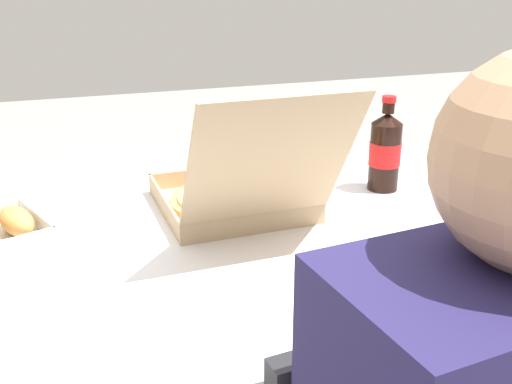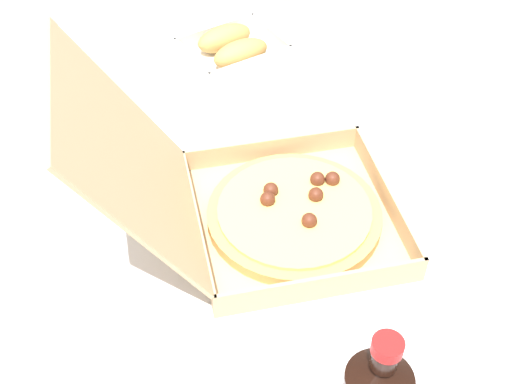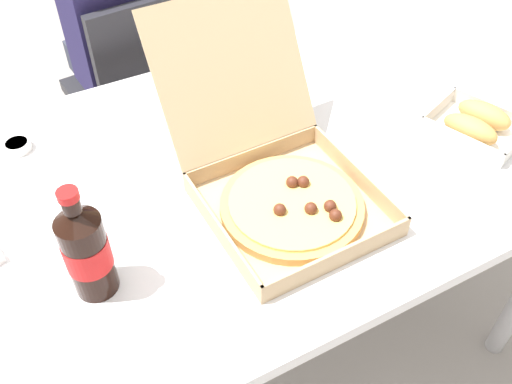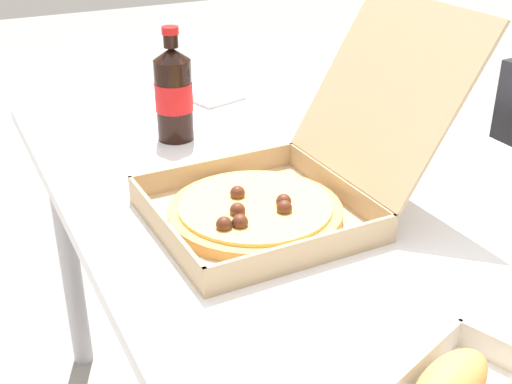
% 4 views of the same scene
% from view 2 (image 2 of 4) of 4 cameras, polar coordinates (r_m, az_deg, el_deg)
% --- Properties ---
extents(dining_table, '(1.40, 0.84, 0.70)m').
position_cam_2_polar(dining_table, '(1.09, -4.83, -7.02)').
color(dining_table, white).
rests_on(dining_table, ground_plane).
extents(pizza_box_open, '(0.32, 0.47, 0.31)m').
position_cam_2_polar(pizza_box_open, '(1.02, 1.07, -1.15)').
color(pizza_box_open, tan).
rests_on(pizza_box_open, dining_table).
extents(bread_side_box, '(0.21, 0.23, 0.06)m').
position_cam_2_polar(bread_side_box, '(1.40, -1.99, 12.03)').
color(bread_side_box, white).
rests_on(bread_side_box, dining_table).
extents(paper_menu, '(0.25, 0.21, 0.00)m').
position_cam_2_polar(paper_menu, '(1.40, -13.85, 9.26)').
color(paper_menu, white).
rests_on(paper_menu, dining_table).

